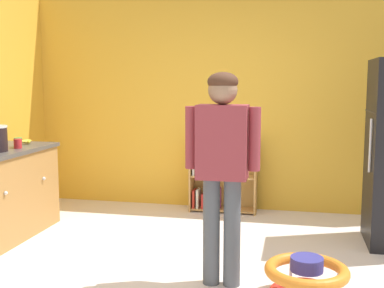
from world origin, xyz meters
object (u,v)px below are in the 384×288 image
(white_cup, at_px, (0,140))
(green_cup, at_px, (18,142))
(bookshelf, at_px, (219,181))
(red_cup, at_px, (18,144))
(baby_walker, at_px, (306,279))
(standing_person, at_px, (222,158))
(banana_bunch, at_px, (27,141))

(white_cup, distance_m, green_cup, 0.34)
(bookshelf, xyz_separation_m, red_cup, (-1.84, -1.37, 0.59))
(baby_walker, bearing_deg, white_cup, 159.96)
(standing_person, height_order, green_cup, standing_person)
(white_cup, bearing_deg, red_cup, -33.39)
(bookshelf, height_order, baby_walker, bookshelf)
(bookshelf, distance_m, banana_bunch, 2.27)
(white_cup, bearing_deg, banana_bunch, 22.46)
(white_cup, xyz_separation_m, green_cup, (0.31, -0.14, 0.00))
(bookshelf, height_order, green_cup, green_cup)
(bookshelf, relative_size, standing_person, 0.52)
(bookshelf, bearing_deg, green_cup, -146.01)
(bookshelf, distance_m, white_cup, 2.55)
(bookshelf, height_order, standing_person, standing_person)
(bookshelf, xyz_separation_m, baby_walker, (1.00, -2.30, -0.20))
(bookshelf, distance_m, red_cup, 2.37)
(baby_walker, xyz_separation_m, green_cup, (-2.89, 1.02, 0.79))
(banana_bunch, xyz_separation_m, white_cup, (-0.26, -0.11, 0.02))
(standing_person, distance_m, white_cup, 2.76)
(green_cup, xyz_separation_m, red_cup, (0.06, -0.10, 0.00))
(standing_person, relative_size, white_cup, 17.23)
(banana_bunch, height_order, green_cup, green_cup)
(banana_bunch, bearing_deg, white_cup, -157.54)
(baby_walker, relative_size, white_cup, 6.36)
(white_cup, height_order, green_cup, same)
(standing_person, xyz_separation_m, white_cup, (-2.56, 1.02, -0.05))
(banana_bunch, distance_m, green_cup, 0.26)
(standing_person, distance_m, green_cup, 2.42)
(red_cup, bearing_deg, standing_person, -19.54)
(red_cup, bearing_deg, baby_walker, -18.10)
(white_cup, bearing_deg, green_cup, -25.06)
(white_cup, distance_m, red_cup, 0.44)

